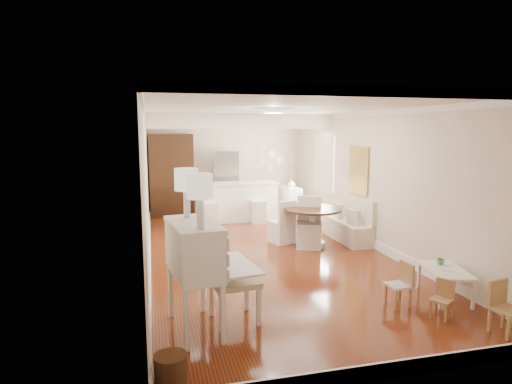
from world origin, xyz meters
name	(u,v)px	position (x,y,z in m)	size (l,w,h in m)	color
room	(264,152)	(0.04, 0.32, 1.98)	(9.00, 9.04, 2.82)	maroon
secretary_bureau	(195,277)	(-1.70, -2.97, 0.67)	(1.05, 1.07, 1.34)	white
gustavian_armchair	(234,280)	(-1.19, -2.84, 0.54)	(0.62, 0.62, 1.08)	silver
wicker_basket	(171,371)	(-2.05, -4.10, 0.16)	(0.31, 0.31, 0.31)	#55311A
kids_table	(445,284)	(1.90, -2.86, 0.22)	(0.53, 0.88, 0.44)	white
kids_chair_a	(442,299)	(1.42, -3.42, 0.25)	(0.24, 0.24, 0.50)	tan
kids_chair_b	(398,285)	(1.09, -2.94, 0.31)	(0.30, 0.30, 0.61)	tan
kids_chair_c	(507,308)	(1.88, -3.99, 0.32)	(0.31, 0.31, 0.64)	tan
banquette	(347,218)	(1.99, 0.50, 0.49)	(0.52, 1.60, 0.98)	silver
dining_table	(312,227)	(1.06, 0.21, 0.41)	(1.19, 1.19, 0.81)	#4A2817
slip_chair_near	(309,223)	(0.97, 0.16, 0.52)	(0.50, 0.52, 1.05)	white
slip_chair_far	(282,221)	(0.54, 0.67, 0.47)	(0.44, 0.46, 0.94)	white
breakfast_counter	(239,202)	(0.10, 3.10, 0.52)	(2.05, 0.65, 1.03)	white
bar_stool_left	(209,207)	(-0.78, 2.58, 0.49)	(0.39, 0.39, 0.97)	silver
bar_stool_right	(258,205)	(0.52, 2.70, 0.48)	(0.38, 0.38, 0.95)	silver
pantry_cabinet	(172,176)	(-1.60, 4.18, 1.15)	(1.20, 0.60, 2.30)	#381E11
fridge	(238,182)	(0.30, 4.15, 0.90)	(0.75, 0.65, 1.80)	silver
sideboard	(290,202)	(1.62, 3.35, 0.41)	(0.39, 0.87, 0.83)	white
pencil_cup	(440,262)	(1.96, -2.67, 0.48)	(0.11, 0.11, 0.09)	#5F9C5B
branch_vase	(291,183)	(1.65, 3.31, 0.94)	(0.21, 0.21, 0.21)	white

